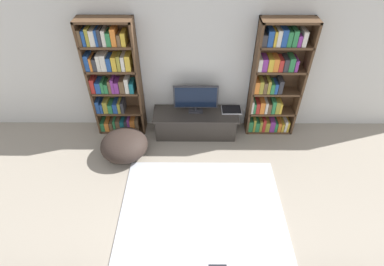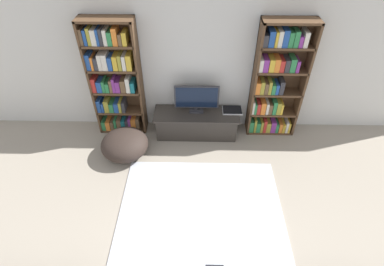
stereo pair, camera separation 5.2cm
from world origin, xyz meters
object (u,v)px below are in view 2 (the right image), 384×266
(television, at_px, (197,98))
(beanbag_ottoman, at_px, (125,144))
(bookshelf_right, at_px, (276,83))
(bookshelf_left, at_px, (115,80))
(tv_stand, at_px, (196,123))
(laptop, at_px, (232,110))

(television, relative_size, beanbag_ottoman, 0.98)
(bookshelf_right, height_order, television, bookshelf_right)
(bookshelf_left, bearing_deg, television, -2.83)
(television, distance_m, beanbag_ottoman, 1.41)
(tv_stand, bearing_deg, bookshelf_left, 174.40)
(tv_stand, distance_m, beanbag_ottoman, 1.29)
(television, xyz_separation_m, beanbag_ottoman, (-1.16, -0.63, -0.50))
(bookshelf_left, relative_size, television, 2.69)
(bookshelf_right, distance_m, laptop, 0.85)
(television, distance_m, laptop, 0.67)
(tv_stand, relative_size, beanbag_ottoman, 1.91)
(bookshelf_left, xyz_separation_m, beanbag_ottoman, (0.18, -0.69, -0.80))
(bookshelf_right, height_order, laptop, bookshelf_right)
(bookshelf_right, xyz_separation_m, laptop, (-0.66, -0.05, -0.53))
(beanbag_ottoman, bearing_deg, bookshelf_right, 15.85)
(laptop, bearing_deg, tv_stand, -171.98)
(bookshelf_left, bearing_deg, beanbag_ottoman, -75.42)
(television, bearing_deg, bookshelf_left, 177.17)
(tv_stand, distance_m, television, 0.49)
(laptop, height_order, beanbag_ottoman, laptop)
(bookshelf_left, relative_size, tv_stand, 1.38)
(bookshelf_right, bearing_deg, beanbag_ottoman, -164.15)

